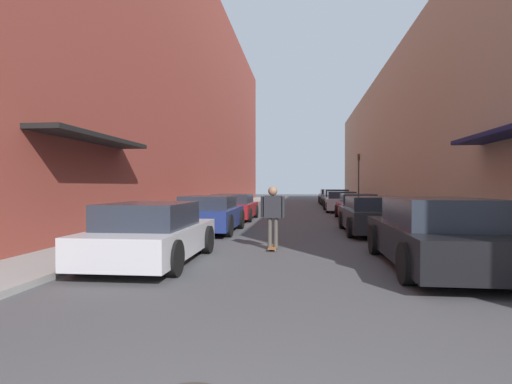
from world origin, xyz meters
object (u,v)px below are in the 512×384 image
parked_car_right_4 (336,199)px  skateboarder (273,211)px  parked_car_left_2 (234,207)px  parked_car_right_5 (330,197)px  parked_car_right_0 (435,234)px  parked_car_right_3 (341,202)px  parked_car_left_0 (152,234)px  traffic_light (359,175)px  parked_car_left_1 (210,214)px  parked_car_right_1 (374,215)px  parked_car_right_2 (357,207)px

parked_car_right_4 → skateboarder: bearing=-98.9°
parked_car_left_2 → parked_car_right_5: size_ratio=0.93×
skateboarder → parked_car_right_4: bearing=81.1°
parked_car_right_0 → parked_car_right_3: (-0.16, 17.31, -0.05)m
parked_car_left_0 → parked_car_right_3: parked_car_right_3 is taller
skateboarder → traffic_light: bearing=75.9°
parked_car_left_0 → parked_car_right_4: parked_car_right_4 is taller
parked_car_right_0 → parked_car_left_1: bearing=136.8°
parked_car_left_1 → skateboarder: skateboarder is taller
parked_car_left_1 → traffic_light: (7.12, 15.07, 1.78)m
parked_car_right_1 → traffic_light: 14.89m
parked_car_left_0 → skateboarder: skateboarder is taller
parked_car_left_1 → parked_car_right_5: parked_car_right_5 is taller
traffic_light → skateboarder: bearing=-104.1°
parked_car_right_0 → skateboarder: size_ratio=2.95×
parked_car_right_1 → parked_car_left_2: bearing=139.8°
parked_car_right_5 → traffic_light: size_ratio=1.19×
parked_car_left_0 → parked_car_right_4: size_ratio=0.89×
parked_car_right_0 → traffic_light: (1.37, 20.48, 1.74)m
parked_car_left_0 → parked_car_right_4: 23.58m
parked_car_left_0 → parked_car_right_1: size_ratio=0.91×
parked_car_right_1 → parked_car_right_2: (0.18, 5.61, -0.02)m
parked_car_right_5 → parked_car_left_0: bearing=-101.2°
parked_car_right_4 → parked_car_left_2: bearing=-115.3°
parked_car_left_1 → parked_car_left_2: (-0.05, 5.16, -0.03)m
parked_car_right_3 → parked_car_right_4: size_ratio=1.00×
parked_car_left_1 → parked_car_right_4: parked_car_right_4 is taller
parked_car_left_0 → parked_car_right_0: bearing=0.9°
parked_car_right_5 → parked_car_right_0: bearing=-89.7°
parked_car_left_0 → parked_car_right_2: parked_car_left_0 is taller
traffic_light → parked_car_right_4: bearing=120.8°
parked_car_right_2 → traffic_light: 9.36m
parked_car_right_2 → parked_car_right_4: 11.42m
parked_car_right_5 → traffic_light: 7.90m
skateboarder → parked_car_right_1: bearing=50.6°
parked_car_left_0 → parked_car_right_2: (5.73, 11.48, -0.01)m
parked_car_right_4 → parked_car_right_5: parked_car_right_4 is taller
parked_car_right_4 → parked_car_left_0: bearing=-103.9°
parked_car_right_0 → skateboarder: bearing=149.9°
parked_car_right_0 → traffic_light: bearing=86.2°
parked_car_left_2 → parked_car_right_2: (5.85, 0.82, 0.00)m
skateboarder → parked_car_left_1: bearing=125.0°
parked_car_left_2 → parked_car_right_4: (5.78, 12.23, 0.05)m
parked_car_left_0 → parked_car_left_1: (-0.06, 5.50, 0.02)m
parked_car_left_0 → parked_car_right_1: 8.08m
parked_car_left_0 → parked_car_right_3: bearing=72.4°
parked_car_right_1 → parked_car_right_5: bearing=90.0°
parked_car_left_1 → parked_car_right_5: bearing=76.0°
parked_car_right_2 → parked_car_right_4: size_ratio=0.93×
parked_car_right_1 → parked_car_right_2: size_ratio=1.05×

